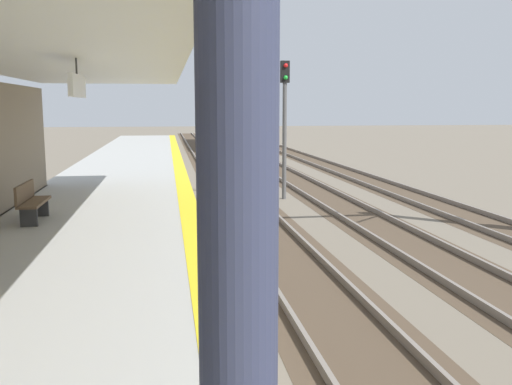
% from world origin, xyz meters
% --- Properties ---
extents(station_platform, '(5.00, 80.00, 0.91)m').
position_xyz_m(station_platform, '(-2.50, 16.00, 0.45)').
color(station_platform, '#A8A8A3').
rests_on(station_platform, ground).
extents(track_pair_nearest_platform, '(2.34, 120.00, 0.16)m').
position_xyz_m(track_pair_nearest_platform, '(1.90, 20.00, 0.05)').
color(track_pair_nearest_platform, '#4C3D2D').
rests_on(track_pair_nearest_platform, ground).
extents(track_pair_middle, '(2.34, 120.00, 0.16)m').
position_xyz_m(track_pair_middle, '(5.30, 20.00, 0.05)').
color(track_pair_middle, '#4C3D2D').
rests_on(track_pair_middle, ground).
extents(track_pair_far_side, '(2.34, 120.00, 0.16)m').
position_xyz_m(track_pair_far_side, '(8.70, 20.00, 0.05)').
color(track_pair_far_side, '#4C3D2D').
rests_on(track_pair_far_side, ground).
extents(approaching_train, '(2.93, 19.60, 4.76)m').
position_xyz_m(approaching_train, '(5.30, 52.98, 2.18)').
color(approaching_train, silver).
rests_on(approaching_train, ground).
extents(rail_signal_post, '(0.32, 0.34, 5.20)m').
position_xyz_m(rail_signal_post, '(3.64, 22.82, 3.19)').
color(rail_signal_post, '#4C4C4C').
rests_on(rail_signal_post, ground).
extents(platform_bench, '(0.45, 1.60, 0.88)m').
position_xyz_m(platform_bench, '(-3.86, 15.15, 1.37)').
color(platform_bench, brown).
rests_on(platform_bench, station_platform).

